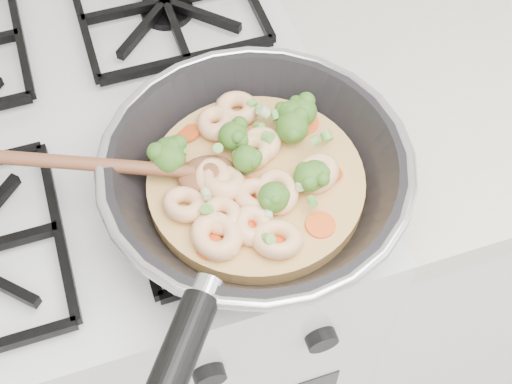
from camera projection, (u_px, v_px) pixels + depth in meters
name	position (u px, v px, depth m)	size (l,w,h in m)	color
stove	(130.00, 289.00, 1.19)	(0.60, 0.60, 0.92)	white
skillet	(252.00, 179.00, 0.70)	(0.48, 0.45, 0.09)	black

